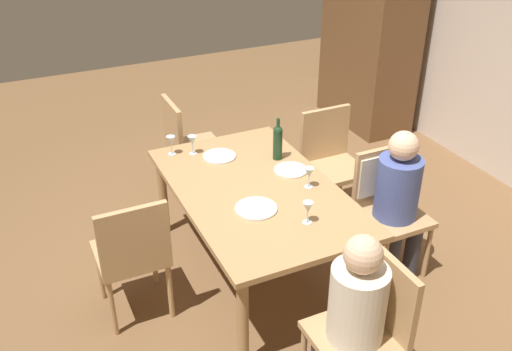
{
  "coord_description": "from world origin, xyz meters",
  "views": [
    {
      "loc": [
        3.02,
        -1.41,
        2.74
      ],
      "look_at": [
        0.0,
        0.0,
        0.82
      ],
      "focal_mm": 40.05,
      "sensor_mm": 36.0,
      "label": 1
    }
  ],
  "objects_px": {
    "chair_right_end": "(368,323)",
    "dinner_plate_guest_left": "(291,170)",
    "dining_table": "(256,198)",
    "wine_glass_near_left": "(309,174)",
    "armoire_cabinet": "(371,26)",
    "person_woman_host": "(352,313)",
    "wine_bottle_tall_green": "(278,141)",
    "wine_glass_far": "(308,208)",
    "dinner_plate_host": "(219,156)",
    "chair_near": "(133,252)",
    "person_man_bearded": "(399,196)",
    "chair_far_left": "(331,157)",
    "dinner_plate_guest_right": "(256,209)",
    "wine_glass_near_right": "(171,142)",
    "chair_left_end": "(186,142)",
    "chair_far_right": "(385,193)",
    "wine_glass_centre": "(192,141)"
  },
  "relations": [
    {
      "from": "chair_right_end",
      "to": "dinner_plate_guest_left",
      "type": "distance_m",
      "value": 1.38
    },
    {
      "from": "dining_table",
      "to": "wine_glass_near_left",
      "type": "relative_size",
      "value": 11.48
    },
    {
      "from": "armoire_cabinet",
      "to": "dining_table",
      "type": "bearing_deg",
      "value": -49.28
    },
    {
      "from": "person_woman_host",
      "to": "wine_bottle_tall_green",
      "type": "height_order",
      "value": "person_woman_host"
    },
    {
      "from": "wine_glass_far",
      "to": "dinner_plate_guest_left",
      "type": "bearing_deg",
      "value": 160.91
    },
    {
      "from": "dining_table",
      "to": "dinner_plate_host",
      "type": "xyz_separation_m",
      "value": [
        -0.53,
        -0.06,
        0.08
      ]
    },
    {
      "from": "chair_right_end",
      "to": "wine_bottle_tall_green",
      "type": "xyz_separation_m",
      "value": [
        -1.56,
        0.24,
        0.33
      ]
    },
    {
      "from": "dining_table",
      "to": "chair_near",
      "type": "distance_m",
      "value": 0.91
    },
    {
      "from": "chair_near",
      "to": "wine_glass_near_left",
      "type": "height_order",
      "value": "chair_near"
    },
    {
      "from": "wine_glass_near_left",
      "to": "dinner_plate_guest_left",
      "type": "relative_size",
      "value": 0.61
    },
    {
      "from": "dinner_plate_host",
      "to": "dinner_plate_guest_left",
      "type": "bearing_deg",
      "value": 42.93
    },
    {
      "from": "wine_bottle_tall_green",
      "to": "dinner_plate_host",
      "type": "height_order",
      "value": "wine_bottle_tall_green"
    },
    {
      "from": "dinner_plate_guest_left",
      "to": "dining_table",
      "type": "bearing_deg",
      "value": -71.13
    },
    {
      "from": "wine_glass_near_left",
      "to": "dinner_plate_host",
      "type": "relative_size",
      "value": 0.6
    },
    {
      "from": "person_man_bearded",
      "to": "dining_table",
      "type": "bearing_deg",
      "value": -24.5
    },
    {
      "from": "chair_far_left",
      "to": "person_woman_host",
      "type": "distance_m",
      "value": 1.95
    },
    {
      "from": "chair_far_left",
      "to": "dinner_plate_guest_left",
      "type": "bearing_deg",
      "value": 32.12
    },
    {
      "from": "dinner_plate_guest_right",
      "to": "dining_table",
      "type": "bearing_deg",
      "value": 155.02
    },
    {
      "from": "wine_glass_near_right",
      "to": "dining_table",
      "type": "bearing_deg",
      "value": 26.85
    },
    {
      "from": "person_man_bearded",
      "to": "dinner_plate_guest_right",
      "type": "height_order",
      "value": "person_man_bearded"
    },
    {
      "from": "armoire_cabinet",
      "to": "chair_left_end",
      "type": "relative_size",
      "value": 2.37
    },
    {
      "from": "wine_bottle_tall_green",
      "to": "wine_glass_near_left",
      "type": "relative_size",
      "value": 2.19
    },
    {
      "from": "chair_far_right",
      "to": "dinner_plate_guest_left",
      "type": "distance_m",
      "value": 0.7
    },
    {
      "from": "dining_table",
      "to": "chair_right_end",
      "type": "relative_size",
      "value": 1.86
    },
    {
      "from": "chair_right_end",
      "to": "wine_glass_far",
      "type": "bearing_deg",
      "value": -2.05
    },
    {
      "from": "wine_glass_near_left",
      "to": "dinner_plate_guest_right",
      "type": "xyz_separation_m",
      "value": [
        0.1,
        -0.44,
        -0.1
      ]
    },
    {
      "from": "chair_far_left",
      "to": "wine_bottle_tall_green",
      "type": "height_order",
      "value": "wine_bottle_tall_green"
    },
    {
      "from": "armoire_cabinet",
      "to": "chair_far_left",
      "type": "xyz_separation_m",
      "value": [
        1.48,
        -1.37,
        -0.56
      ]
    },
    {
      "from": "armoire_cabinet",
      "to": "chair_left_end",
      "type": "bearing_deg",
      "value": -73.02
    },
    {
      "from": "chair_near",
      "to": "wine_glass_far",
      "type": "distance_m",
      "value": 1.14
    },
    {
      "from": "dining_table",
      "to": "wine_glass_far",
      "type": "bearing_deg",
      "value": 12.57
    },
    {
      "from": "dinner_plate_host",
      "to": "wine_glass_near_right",
      "type": "bearing_deg",
      "value": -122.68
    },
    {
      "from": "chair_right_end",
      "to": "person_woman_host",
      "type": "height_order",
      "value": "person_woman_host"
    },
    {
      "from": "chair_far_left",
      "to": "wine_glass_far",
      "type": "bearing_deg",
      "value": 51.19
    },
    {
      "from": "dinner_plate_host",
      "to": "dinner_plate_guest_right",
      "type": "height_order",
      "value": "same"
    },
    {
      "from": "chair_right_end",
      "to": "chair_left_end",
      "type": "xyz_separation_m",
      "value": [
        -2.47,
        -0.17,
        0.0
      ]
    },
    {
      "from": "dining_table",
      "to": "person_woman_host",
      "type": "xyz_separation_m",
      "value": [
        1.24,
        -0.03,
        0.0
      ]
    },
    {
      "from": "person_man_bearded",
      "to": "chair_left_end",
      "type": "bearing_deg",
      "value": -59.01
    },
    {
      "from": "chair_far_left",
      "to": "armoire_cabinet",
      "type": "bearing_deg",
      "value": -132.73
    },
    {
      "from": "chair_near",
      "to": "dining_table",
      "type": "bearing_deg",
      "value": 5.53
    },
    {
      "from": "wine_glass_near_right",
      "to": "wine_glass_far",
      "type": "bearing_deg",
      "value": 21.28
    },
    {
      "from": "person_man_bearded",
      "to": "wine_glass_far",
      "type": "height_order",
      "value": "person_man_bearded"
    },
    {
      "from": "chair_near",
      "to": "wine_glass_centre",
      "type": "bearing_deg",
      "value": 47.75
    },
    {
      "from": "chair_far_left",
      "to": "dinner_plate_host",
      "type": "distance_m",
      "value": 0.98
    },
    {
      "from": "chair_far_left",
      "to": "person_woman_host",
      "type": "xyz_separation_m",
      "value": [
        1.71,
        -0.93,
        0.12
      ]
    },
    {
      "from": "chair_far_right",
      "to": "wine_glass_far",
      "type": "bearing_deg",
      "value": 17.38
    },
    {
      "from": "chair_far_right",
      "to": "dinner_plate_guest_left",
      "type": "height_order",
      "value": "chair_far_right"
    },
    {
      "from": "dinner_plate_host",
      "to": "dinner_plate_guest_left",
      "type": "relative_size",
      "value": 1.03
    },
    {
      "from": "person_woman_host",
      "to": "dinner_plate_guest_left",
      "type": "xyz_separation_m",
      "value": [
        -1.35,
        0.35,
        0.08
      ]
    },
    {
      "from": "person_woman_host",
      "to": "chair_near",
      "type": "bearing_deg",
      "value": 37.33
    }
  ]
}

